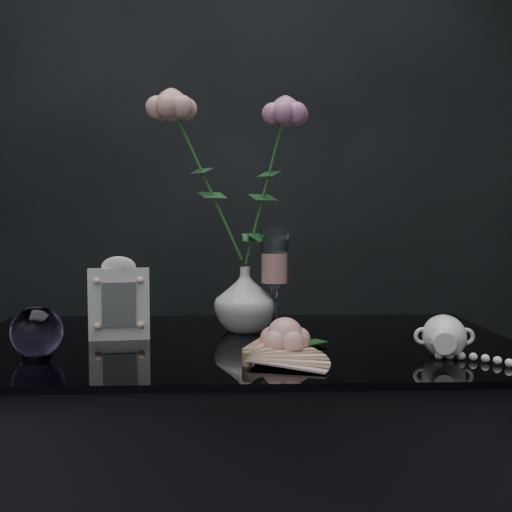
{
  "coord_description": "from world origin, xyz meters",
  "views": [
    {
      "loc": [
        -0.0,
        -1.07,
        1.0
      ],
      "look_at": [
        0.04,
        0.08,
        0.92
      ],
      "focal_mm": 42.0,
      "sensor_mm": 36.0,
      "label": 1
    }
  ],
  "objects_px": {
    "paperweight": "(37,332)",
    "loose_rose": "(285,336)",
    "pearl_jar": "(444,334)",
    "vase": "(245,299)",
    "wine_glass": "(274,280)",
    "picture_frame": "(119,298)"
  },
  "relations": [
    {
      "from": "paperweight",
      "to": "loose_rose",
      "type": "height_order",
      "value": "paperweight"
    },
    {
      "from": "loose_rose",
      "to": "pearl_jar",
      "type": "relative_size",
      "value": 0.73
    },
    {
      "from": "vase",
      "to": "pearl_jar",
      "type": "relative_size",
      "value": 0.51
    },
    {
      "from": "vase",
      "to": "paperweight",
      "type": "xyz_separation_m",
      "value": [
        -0.35,
        -0.21,
        -0.02
      ]
    },
    {
      "from": "wine_glass",
      "to": "pearl_jar",
      "type": "xyz_separation_m",
      "value": [
        0.27,
        -0.21,
        -0.07
      ]
    },
    {
      "from": "picture_frame",
      "to": "wine_glass",
      "type": "bearing_deg",
      "value": 3.76
    },
    {
      "from": "picture_frame",
      "to": "pearl_jar",
      "type": "relative_size",
      "value": 0.62
    },
    {
      "from": "picture_frame",
      "to": "loose_rose",
      "type": "height_order",
      "value": "picture_frame"
    },
    {
      "from": "paperweight",
      "to": "loose_rose",
      "type": "relative_size",
      "value": 0.46
    },
    {
      "from": "paperweight",
      "to": "pearl_jar",
      "type": "height_order",
      "value": "paperweight"
    },
    {
      "from": "wine_glass",
      "to": "pearl_jar",
      "type": "bearing_deg",
      "value": -38.0
    },
    {
      "from": "paperweight",
      "to": "pearl_jar",
      "type": "bearing_deg",
      "value": -1.46
    },
    {
      "from": "vase",
      "to": "loose_rose",
      "type": "distance_m",
      "value": 0.23
    },
    {
      "from": "vase",
      "to": "loose_rose",
      "type": "bearing_deg",
      "value": -73.42
    },
    {
      "from": "picture_frame",
      "to": "vase",
      "type": "bearing_deg",
      "value": 10.2
    },
    {
      "from": "vase",
      "to": "wine_glass",
      "type": "bearing_deg",
      "value": -16.3
    },
    {
      "from": "wine_glass",
      "to": "picture_frame",
      "type": "height_order",
      "value": "wine_glass"
    },
    {
      "from": "loose_rose",
      "to": "pearl_jar",
      "type": "bearing_deg",
      "value": -12.24
    },
    {
      "from": "picture_frame",
      "to": "loose_rose",
      "type": "bearing_deg",
      "value": -31.72
    },
    {
      "from": "wine_glass",
      "to": "vase",
      "type": "bearing_deg",
      "value": 163.7
    },
    {
      "from": "paperweight",
      "to": "wine_glass",
      "type": "bearing_deg",
      "value": 25.45
    },
    {
      "from": "picture_frame",
      "to": "paperweight",
      "type": "xyz_separation_m",
      "value": [
        -0.11,
        -0.14,
        -0.04
      ]
    }
  ]
}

